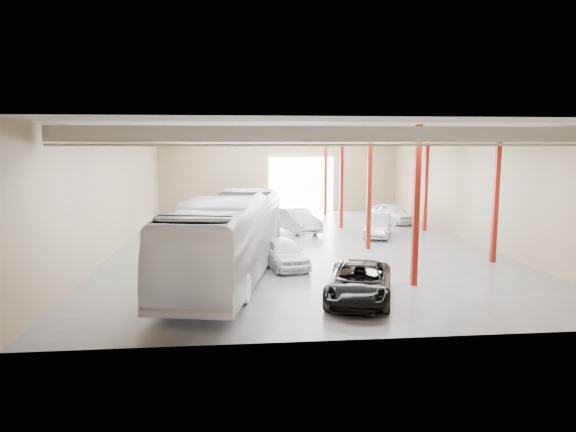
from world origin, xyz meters
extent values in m
cube|color=#49494E|center=(0.00, 0.00, 0.00)|extent=(22.00, 32.00, 0.01)
cube|color=#A0A19C|center=(0.00, 0.00, 7.00)|extent=(22.00, 32.00, 0.12)
cube|color=#7F684F|center=(0.00, 16.00, 3.50)|extent=(22.00, 0.12, 7.00)
cube|color=#7F684F|center=(0.00, -16.00, 3.50)|extent=(22.00, 0.12, 7.00)
cube|color=#7F684F|center=(-11.00, 0.00, 3.50)|extent=(0.12, 32.00, 7.00)
cube|color=#7F684F|center=(11.00, 0.00, 3.50)|extent=(0.12, 32.00, 7.00)
cube|color=white|center=(2.00, 15.85, 2.50)|extent=(6.00, 0.20, 5.00)
cube|color=maroon|center=(3.80, -10.00, 3.50)|extent=(0.25, 0.25, 7.00)
cube|color=maroon|center=(3.80, -2.00, 3.50)|extent=(0.25, 0.25, 7.00)
cube|color=maroon|center=(3.80, 6.00, 3.50)|extent=(0.25, 0.25, 7.00)
cube|color=maroon|center=(3.80, 13.00, 3.50)|extent=(0.25, 0.25, 7.00)
cube|color=maroon|center=(9.50, -6.00, 3.50)|extent=(0.25, 0.25, 7.00)
cube|color=maroon|center=(9.50, 4.00, 3.50)|extent=(0.25, 0.25, 7.00)
cube|color=#BABAB5|center=(0.00, -12.00, 6.55)|extent=(21.60, 0.15, 0.60)
cube|color=#BABAB5|center=(0.00, -12.00, 6.15)|extent=(21.60, 0.10, 0.10)
cube|color=#BABAB5|center=(0.00, -6.00, 6.55)|extent=(21.60, 0.15, 0.60)
cube|color=#BABAB5|center=(0.00, -6.00, 6.15)|extent=(21.60, 0.10, 0.10)
cube|color=#BABAB5|center=(0.00, 0.00, 6.55)|extent=(21.60, 0.15, 0.60)
cube|color=#BABAB5|center=(0.00, 0.00, 6.15)|extent=(21.60, 0.10, 0.10)
cube|color=#BABAB5|center=(0.00, 6.00, 6.55)|extent=(21.60, 0.15, 0.60)
cube|color=#BABAB5|center=(0.00, 6.00, 6.15)|extent=(21.60, 0.10, 0.10)
cube|color=#BABAB5|center=(0.00, 12.00, 6.55)|extent=(21.60, 0.15, 0.60)
cube|color=#BABAB5|center=(0.00, 12.00, 6.15)|extent=(21.60, 0.10, 0.10)
imported|color=white|center=(-4.33, -8.00, 1.91)|extent=(5.84, 14.09, 3.82)
imported|color=black|center=(0.88, -11.91, 0.74)|extent=(3.90, 5.83, 1.48)
imported|color=white|center=(-1.64, -6.00, 0.75)|extent=(2.76, 4.67, 1.49)
imported|color=#ACADB1|center=(0.25, 4.50, 0.83)|extent=(3.35, 5.32, 1.65)
imported|color=slate|center=(-2.00, 12.00, 0.69)|extent=(3.26, 5.12, 1.38)
imported|color=#A6A5AA|center=(5.50, 2.00, 0.74)|extent=(2.99, 4.74, 1.47)
imported|color=silver|center=(8.29, 7.99, 0.78)|extent=(3.24, 4.93, 1.56)
camera|label=1|loc=(-3.88, -31.33, 6.16)|focal=32.00mm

